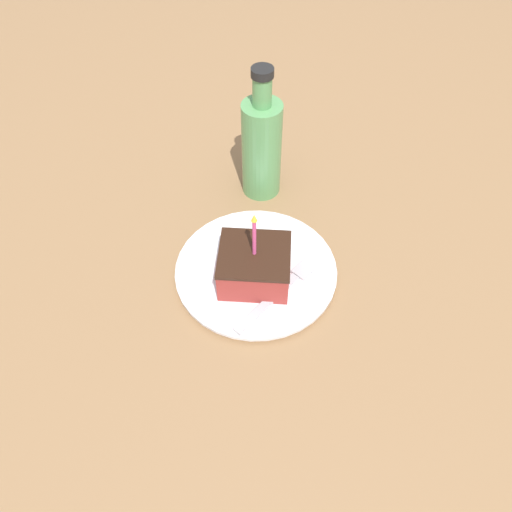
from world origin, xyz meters
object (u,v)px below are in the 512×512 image
(plate, at_px, (256,270))
(cake_slice, at_px, (254,266))
(fork, at_px, (286,287))
(bottle, at_px, (262,146))

(plate, bearing_deg, cake_slice, 176.57)
(fork, distance_m, bottle, 0.23)
(plate, relative_size, cake_slice, 1.83)
(cake_slice, relative_size, bottle, 0.58)
(plate, xyz_separation_m, bottle, (0.18, 0.00, 0.08))
(plate, xyz_separation_m, fork, (-0.03, -0.04, 0.01))
(plate, bearing_deg, fork, -127.26)
(plate, height_order, bottle, bottle)
(plate, xyz_separation_m, cake_slice, (-0.02, 0.00, 0.03))
(fork, bearing_deg, bottle, 12.31)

